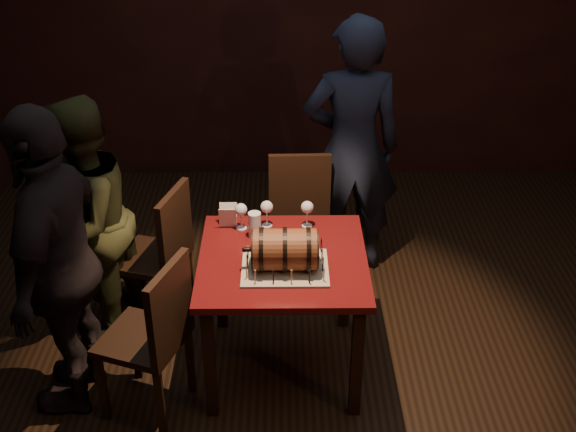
{
  "coord_description": "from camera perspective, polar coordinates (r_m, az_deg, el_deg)",
  "views": [
    {
      "loc": [
        -0.12,
        -3.28,
        2.86
      ],
      "look_at": [
        -0.09,
        0.05,
        0.95
      ],
      "focal_mm": 45.0,
      "sensor_mm": 36.0,
      "label": 1
    }
  ],
  "objects": [
    {
      "name": "room_shell",
      "position": [
        3.59,
        1.45,
        5.85
      ],
      "size": [
        5.04,
        5.04,
        2.8
      ],
      "color": "black",
      "rests_on": "ground"
    },
    {
      "name": "wine_glass_right",
      "position": [
        4.08,
        1.53,
        0.61
      ],
      "size": [
        0.07,
        0.07,
        0.16
      ],
      "color": "silver",
      "rests_on": "pub_table"
    },
    {
      "name": "menu_card",
      "position": [
        4.12,
        -4.76,
        -0.03
      ],
      "size": [
        0.1,
        0.05,
        0.13
      ],
      "primitive_type": null,
      "color": "white",
      "rests_on": "pub_table"
    },
    {
      "name": "birthday_candles",
      "position": [
        3.74,
        -0.23,
        -3.53
      ],
      "size": [
        0.4,
        0.3,
        0.09
      ],
      "color": "#D9C881",
      "rests_on": "cake_board"
    },
    {
      "name": "person_left_rear",
      "position": [
        4.33,
        -15.77,
        -0.52
      ],
      "size": [
        0.76,
        0.87,
        1.5
      ],
      "primitive_type": "imported",
      "rotation": [
        0.0,
        0.0,
        -1.87
      ],
      "color": "#33361B",
      "rests_on": "ground"
    },
    {
      "name": "pint_of_ale",
      "position": [
        4.01,
        -2.65,
        -0.75
      ],
      "size": [
        0.07,
        0.07,
        0.15
      ],
      "color": "silver",
      "rests_on": "pub_table"
    },
    {
      "name": "barrel_cake",
      "position": [
        3.7,
        -0.25,
        -2.67
      ],
      "size": [
        0.39,
        0.23,
        0.23
      ],
      "color": "brown",
      "rests_on": "cake_board"
    },
    {
      "name": "cake_board",
      "position": [
        3.76,
        -0.24,
        -4.13
      ],
      "size": [
        0.45,
        0.35,
        0.01
      ],
      "primitive_type": "cube",
      "color": "#B0A58E",
      "rests_on": "pub_table"
    },
    {
      "name": "person_back",
      "position": [
        4.77,
        5.07,
        5.3
      ],
      "size": [
        0.67,
        0.45,
        1.78
      ],
      "primitive_type": "imported",
      "rotation": [
        0.0,
        0.0,
        3.18
      ],
      "color": "#191F32",
      "rests_on": "ground"
    },
    {
      "name": "wine_glass_left",
      "position": [
        4.06,
        -3.74,
        0.42
      ],
      "size": [
        0.07,
        0.07,
        0.16
      ],
      "color": "silver",
      "rests_on": "pub_table"
    },
    {
      "name": "chair_left_front",
      "position": [
        3.78,
        -10.44,
        -8.96
      ],
      "size": [
        0.51,
        0.51,
        0.93
      ],
      "color": "black",
      "rests_on": "ground"
    },
    {
      "name": "pub_table",
      "position": [
        3.92,
        -0.41,
        -4.62
      ],
      "size": [
        0.9,
        0.9,
        0.75
      ],
      "color": "#450B0D",
      "rests_on": "ground"
    },
    {
      "name": "chair_left_rear",
      "position": [
        4.41,
        -9.95,
        -2.67
      ],
      "size": [
        0.5,
        0.5,
        0.93
      ],
      "color": "black",
      "rests_on": "ground"
    },
    {
      "name": "person_left_front",
      "position": [
        3.8,
        -17.57,
        -3.61
      ],
      "size": [
        0.52,
        1.04,
        1.7
      ],
      "primitive_type": "imported",
      "rotation": [
        0.0,
        0.0,
        -1.67
      ],
      "color": "black",
      "rests_on": "ground"
    },
    {
      "name": "wine_glass_mid",
      "position": [
        4.08,
        -1.69,
        0.63
      ],
      "size": [
        0.07,
        0.07,
        0.16
      ],
      "color": "silver",
      "rests_on": "pub_table"
    },
    {
      "name": "chair_back",
      "position": [
        4.84,
        0.86,
        0.98
      ],
      "size": [
        0.41,
        0.41,
        0.93
      ],
      "color": "black",
      "rests_on": "ground"
    }
  ]
}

